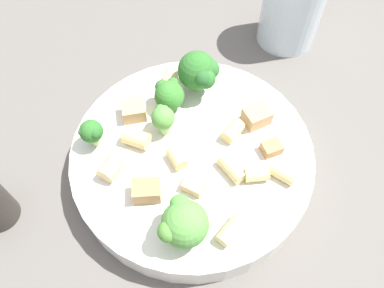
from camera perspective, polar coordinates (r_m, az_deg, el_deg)
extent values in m
plane|color=#5B5651|center=(0.39, 0.00, -3.50)|extent=(2.00, 2.00, 0.00)
cylinder|color=silver|center=(0.38, 0.00, -2.23)|extent=(0.24, 0.24, 0.03)
cylinder|color=beige|center=(0.37, 0.00, -1.09)|extent=(0.21, 0.21, 0.01)
torus|color=silver|center=(0.36, 0.00, -1.01)|extent=(0.23, 0.23, 0.00)
cylinder|color=#9EC175|center=(0.37, -14.64, 0.67)|extent=(0.01, 0.01, 0.01)
sphere|color=#2D6B28|center=(0.36, -15.12, 1.89)|extent=(0.02, 0.02, 0.02)
sphere|color=#285D25|center=(0.35, -14.52, 1.56)|extent=(0.01, 0.01, 0.01)
sphere|color=#306124|center=(0.36, -16.37, 1.73)|extent=(0.01, 0.01, 0.01)
cylinder|color=#84AD60|center=(0.40, 0.72, 9.13)|extent=(0.01, 0.01, 0.02)
sphere|color=#2D6B28|center=(0.39, 0.75, 11.14)|extent=(0.04, 0.04, 0.04)
sphere|color=#2C672A|center=(0.38, 2.72, 11.29)|extent=(0.02, 0.02, 0.02)
sphere|color=#275D29|center=(0.37, 1.59, 9.98)|extent=(0.02, 0.02, 0.02)
sphere|color=#2C682A|center=(0.38, 2.10, 9.89)|extent=(0.02, 0.02, 0.02)
cylinder|color=#93B766|center=(0.39, -3.36, 6.07)|extent=(0.01, 0.01, 0.01)
sphere|color=#387A2D|center=(0.38, -3.47, 7.38)|extent=(0.03, 0.03, 0.03)
sphere|color=#35692B|center=(0.38, -4.56, 8.66)|extent=(0.01, 0.01, 0.01)
sphere|color=#346F2B|center=(0.38, -2.91, 9.11)|extent=(0.01, 0.01, 0.01)
cylinder|color=#84AD60|center=(0.32, -1.03, -13.22)|extent=(0.01, 0.01, 0.01)
sphere|color=#569942|center=(0.30, -1.08, -12.06)|extent=(0.04, 0.04, 0.04)
sphere|color=#548F39|center=(0.30, -3.60, -13.14)|extent=(0.02, 0.02, 0.02)
sphere|color=#509F3D|center=(0.30, -1.87, -9.18)|extent=(0.02, 0.02, 0.02)
cylinder|color=#9EC175|center=(0.37, -4.30, 2.65)|extent=(0.01, 0.01, 0.01)
sphere|color=#569942|center=(0.36, -4.45, 3.99)|extent=(0.02, 0.02, 0.02)
sphere|color=#4E933B|center=(0.36, -4.82, 5.30)|extent=(0.01, 0.01, 0.01)
sphere|color=#4E9941|center=(0.36, -4.30, 5.07)|extent=(0.01, 0.01, 0.01)
cylinder|color=#E0C67F|center=(0.35, 13.52, -4.28)|extent=(0.03, 0.03, 0.01)
cylinder|color=#E0C67F|center=(0.35, 6.04, -3.78)|extent=(0.03, 0.03, 0.01)
cylinder|color=#E0C67F|center=(0.35, -12.34, -3.68)|extent=(0.03, 0.03, 0.02)
cylinder|color=#E0C67F|center=(0.32, 5.90, -12.96)|extent=(0.03, 0.03, 0.01)
cylinder|color=#E0C67F|center=(0.36, -8.49, 0.86)|extent=(0.03, 0.03, 0.02)
cylinder|color=#E0C67F|center=(0.35, -2.29, -2.15)|extent=(0.02, 0.02, 0.01)
cylinder|color=#E0C67F|center=(0.37, 6.23, 1.98)|extent=(0.03, 0.03, 0.01)
cylinder|color=#E0C67F|center=(0.41, -3.48, 9.53)|extent=(0.02, 0.03, 0.02)
cylinder|color=#E0C67F|center=(0.35, 9.80, -4.50)|extent=(0.02, 0.02, 0.01)
cube|color=tan|center=(0.38, 9.83, 4.19)|extent=(0.03, 0.03, 0.02)
cube|color=tan|center=(0.34, 0.59, -6.26)|extent=(0.02, 0.02, 0.01)
cube|color=tan|center=(0.38, -8.83, 5.07)|extent=(0.03, 0.02, 0.02)
cube|color=#A87A4C|center=(0.33, -6.94, -7.10)|extent=(0.02, 0.02, 0.02)
cube|color=#A87A4C|center=(0.36, 12.01, -0.60)|extent=(0.02, 0.02, 0.01)
cylinder|color=silver|center=(0.50, 15.17, 19.97)|extent=(0.07, 0.07, 0.11)
cylinder|color=silver|center=(0.51, 14.43, 17.48)|extent=(0.06, 0.06, 0.05)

